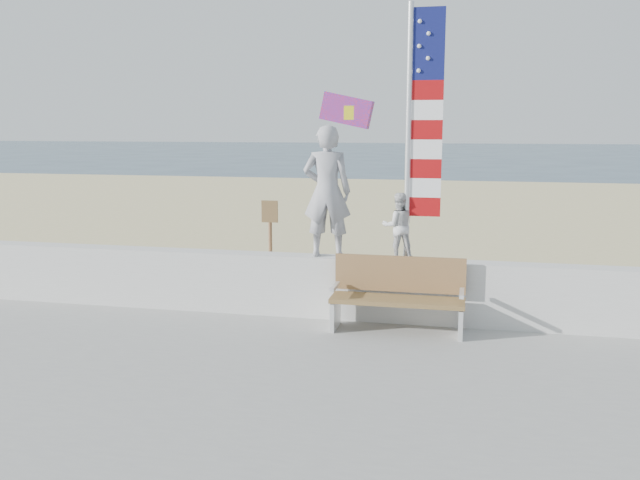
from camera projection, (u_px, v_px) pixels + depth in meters
The scene contains 9 objects.
ground at pixel (272, 375), 8.12m from camera, with size 220.00×220.00×0.00m, color #294153.
sand at pixel (374, 244), 16.78m from camera, with size 90.00×40.00×0.08m, color beige.
seawall at pixel (310, 286), 9.94m from camera, with size 30.00×0.35×0.90m, color silver.
adult at pixel (327, 191), 9.65m from camera, with size 0.69×0.45×1.88m, color #98989E.
child at pixel (398, 226), 9.51m from camera, with size 0.46×0.36×0.95m, color silver.
bench at pixel (398, 294), 9.21m from camera, with size 1.80×0.57×1.00m.
flag at pixel (418, 122), 9.22m from camera, with size 0.50×0.08×3.50m.
parafoil_kite at pixel (348, 111), 12.70m from camera, with size 1.03×0.29×0.70m.
sign at pixel (270, 231), 13.00m from camera, with size 0.32×0.07×1.46m.
Camera 1 is at (2.23, -7.43, 2.95)m, focal length 38.00 mm.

